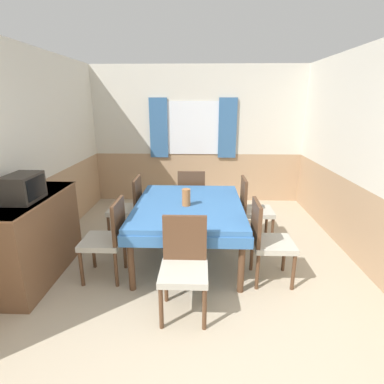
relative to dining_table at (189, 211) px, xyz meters
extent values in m
cube|color=silver|center=(0.08, 2.36, 1.15)|extent=(4.42, 0.05, 1.65)
cube|color=tan|center=(0.08, 2.36, -0.15)|extent=(4.42, 0.05, 0.95)
cube|color=white|center=(-0.01, 2.33, 0.82)|extent=(1.11, 0.01, 1.00)
cube|color=#386699|center=(-0.67, 2.31, 0.82)|extent=(0.34, 0.03, 1.12)
cube|color=#386699|center=(0.64, 2.31, 0.82)|extent=(0.34, 0.03, 1.12)
cube|color=silver|center=(-1.96, 0.20, 1.15)|extent=(0.05, 4.68, 1.65)
cube|color=tan|center=(-1.96, 0.20, -0.15)|extent=(0.05, 4.68, 0.95)
cube|color=silver|center=(2.12, 0.20, 1.15)|extent=(0.05, 4.68, 1.65)
cube|color=tan|center=(2.12, 0.20, -0.15)|extent=(0.05, 4.68, 0.95)
cube|color=#386BA8|center=(0.00, 0.00, 0.07)|extent=(1.31, 1.66, 0.06)
cube|color=#386BA8|center=(0.00, 0.00, -0.02)|extent=(1.34, 1.69, 0.12)
cylinder|color=brown|center=(-0.58, -0.75, -0.29)|extent=(0.07, 0.07, 0.67)
cylinder|color=brown|center=(0.58, -0.75, -0.29)|extent=(0.07, 0.07, 0.67)
cylinder|color=brown|center=(-0.58, 0.75, -0.29)|extent=(0.07, 0.07, 0.67)
cylinder|color=brown|center=(0.58, 0.75, -0.29)|extent=(0.07, 0.07, 0.67)
cylinder|color=brown|center=(0.19, -1.31, -0.42)|extent=(0.04, 0.04, 0.41)
cylinder|color=brown|center=(-0.19, -1.31, -0.42)|extent=(0.04, 0.04, 0.41)
cylinder|color=brown|center=(0.19, -0.93, -0.42)|extent=(0.04, 0.04, 0.41)
cylinder|color=brown|center=(-0.19, -0.93, -0.42)|extent=(0.04, 0.04, 0.41)
cube|color=#B7B2A3|center=(0.00, -1.12, -0.18)|extent=(0.44, 0.44, 0.06)
cube|color=brown|center=(0.00, -0.92, 0.07)|extent=(0.42, 0.04, 0.45)
cylinder|color=brown|center=(1.14, -0.31, -0.42)|extent=(0.04, 0.04, 0.41)
cylinder|color=brown|center=(1.14, -0.69, -0.42)|extent=(0.04, 0.04, 0.41)
cylinder|color=brown|center=(0.76, -0.31, -0.42)|extent=(0.04, 0.04, 0.41)
cylinder|color=brown|center=(0.76, -0.69, -0.42)|extent=(0.04, 0.04, 0.41)
cube|color=#B7B2A3|center=(0.95, -0.50, -0.18)|extent=(0.44, 0.44, 0.06)
cube|color=brown|center=(0.75, -0.50, 0.07)|extent=(0.04, 0.42, 0.45)
cylinder|color=brown|center=(-1.14, 0.31, -0.42)|extent=(0.04, 0.04, 0.41)
cylinder|color=brown|center=(-1.14, 0.69, -0.42)|extent=(0.04, 0.04, 0.41)
cylinder|color=brown|center=(-0.76, 0.31, -0.42)|extent=(0.04, 0.04, 0.41)
cylinder|color=brown|center=(-0.76, 0.69, -0.42)|extent=(0.04, 0.04, 0.41)
cube|color=#B7B2A3|center=(-0.95, 0.50, -0.18)|extent=(0.44, 0.44, 0.06)
cube|color=brown|center=(-0.75, 0.50, 0.07)|extent=(0.04, 0.42, 0.45)
cylinder|color=brown|center=(-0.19, 1.31, -0.42)|extent=(0.04, 0.04, 0.41)
cylinder|color=brown|center=(0.19, 1.31, -0.42)|extent=(0.04, 0.04, 0.41)
cylinder|color=brown|center=(-0.19, 0.93, -0.42)|extent=(0.04, 0.04, 0.41)
cylinder|color=brown|center=(0.19, 0.93, -0.42)|extent=(0.04, 0.04, 0.41)
cube|color=#B7B2A3|center=(0.00, 1.12, -0.18)|extent=(0.44, 0.44, 0.06)
cube|color=brown|center=(0.00, 0.92, 0.07)|extent=(0.42, 0.04, 0.45)
cylinder|color=brown|center=(1.14, 0.69, -0.42)|extent=(0.04, 0.04, 0.41)
cylinder|color=brown|center=(1.14, 0.31, -0.42)|extent=(0.04, 0.04, 0.41)
cylinder|color=brown|center=(0.76, 0.69, -0.42)|extent=(0.04, 0.04, 0.41)
cylinder|color=brown|center=(0.76, 0.31, -0.42)|extent=(0.04, 0.04, 0.41)
cube|color=#B7B2A3|center=(0.95, 0.50, -0.18)|extent=(0.44, 0.44, 0.06)
cube|color=brown|center=(0.75, 0.50, 0.07)|extent=(0.04, 0.42, 0.45)
cylinder|color=brown|center=(-1.14, -0.69, -0.42)|extent=(0.04, 0.04, 0.41)
cylinder|color=brown|center=(-1.14, -0.31, -0.42)|extent=(0.04, 0.04, 0.41)
cylinder|color=brown|center=(-0.76, -0.69, -0.42)|extent=(0.04, 0.04, 0.41)
cylinder|color=brown|center=(-0.76, -0.31, -0.42)|extent=(0.04, 0.04, 0.41)
cube|color=#B7B2A3|center=(-0.95, -0.50, -0.18)|extent=(0.44, 0.44, 0.06)
cube|color=brown|center=(-0.75, -0.50, 0.07)|extent=(0.04, 0.42, 0.45)
cube|color=brown|center=(-1.69, -0.51, -0.15)|extent=(0.44, 1.33, 0.96)
cube|color=#8C5F3F|center=(-1.69, -0.51, 0.32)|extent=(0.46, 1.35, 0.02)
cube|color=#2D2823|center=(-1.68, -0.63, 0.47)|extent=(0.28, 0.41, 0.28)
cube|color=black|center=(-1.53, -0.63, 0.48)|extent=(0.01, 0.34, 0.21)
cylinder|color=#B26B38|center=(-0.03, -0.07, 0.20)|extent=(0.10, 0.10, 0.21)
camera|label=1|loc=(0.15, -3.51, 1.32)|focal=28.00mm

